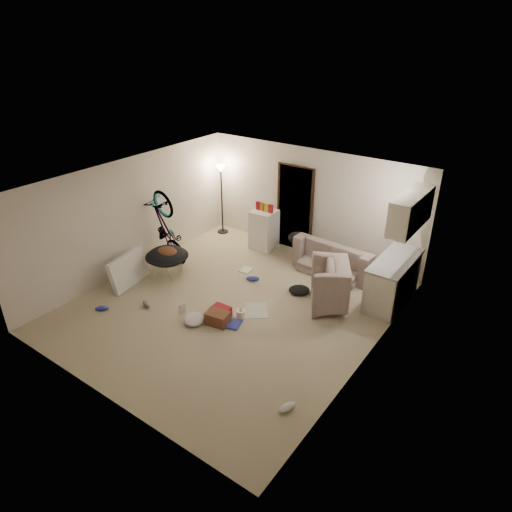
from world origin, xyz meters
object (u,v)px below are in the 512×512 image
Objects in this scene: mini_fridge at (264,229)px; drink_case_b at (221,312)px; kitchen_counter at (392,281)px; saucer_chair at (167,259)px; tv_box at (128,270)px; juicer at (241,314)px; drink_case_a at (217,318)px; armchair at (347,291)px; sofa at (336,261)px; floor_lamp at (221,185)px; bicycle at (167,244)px.

drink_case_b is at bearing -71.87° from mini_fridge.
kitchen_counter is 3.49m from mini_fridge.
saucer_chair is at bearing -156.97° from kitchen_counter.
saucer_chair is at bearing 51.47° from tv_box.
juicer is at bearing -2.63° from tv_box.
drink_case_b is at bearing -5.70° from tv_box.
drink_case_b is at bearing 103.92° from drink_case_a.
armchair is 2.97× the size of drink_case_b.
tv_box is 4.06× the size of juicer.
tv_box reaches higher than saucer_chair.
sofa is 7.28× the size of juicer.
tv_box is (0.10, -3.23, -0.97)m from floor_lamp.
drink_case_b is at bearing -103.82° from bicycle.
drink_case_b is (2.44, -3.05, -1.20)m from floor_lamp.
bicycle is 2.36m from mini_fridge.
armchair reaches higher than drink_case_a.
armchair reaches higher than tv_box.
sofa is 4.48m from tv_box.
bicycle reaches higher than armchair.
armchair is (4.20, -1.35, -0.97)m from floor_lamp.
saucer_chair is 2.19m from drink_case_a.
juicer is at bearing 24.81° from drink_case_b.
drink_case_a is at bearing -131.35° from kitchen_counter.
bicycle is at bearing 70.05° from armchair.
juicer is at bearing -132.61° from kitchen_counter.
drink_case_b is (-0.10, 0.21, -0.02)m from drink_case_a.
sofa is 4.39× the size of drink_case_a.
tv_box is 2.45× the size of drink_case_a.
mini_fridge is (-2.01, 0.10, 0.21)m from sofa.
tv_box reaches higher than sofa.
bicycle is 1.97× the size of mini_fridge.
drink_case_b is at bearing -134.93° from kitchen_counter.
floor_lamp is at bearing 42.13° from armchair.
mini_fridge reaches higher than sofa.
sofa is 5.19× the size of drink_case_b.
saucer_chair is (0.40, -0.41, -0.10)m from bicycle.
floor_lamp reaches higher than saucer_chair.
bicycle is at bearing 143.57° from drink_case_a.
bicycle is 2.83m from juicer.
mini_fridge is 1.03× the size of saucer_chair.
kitchen_counter is 0.94m from armchair.
juicer is (-2.05, -2.22, -0.34)m from kitchen_counter.
kitchen_counter is 1.62× the size of saucer_chair.
saucer_chair reaches higher than drink_case_a.
juicer is (2.29, -0.38, -0.29)m from saucer_chair.
armchair is 1.11× the size of mini_fridge.
mini_fridge reaches higher than saucer_chair.
floor_lamp is 2.70m from saucer_chair.
mini_fridge is (1.29, 1.98, -0.02)m from bicycle.
drink_case_b is (1.05, -2.95, -0.37)m from mini_fridge.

